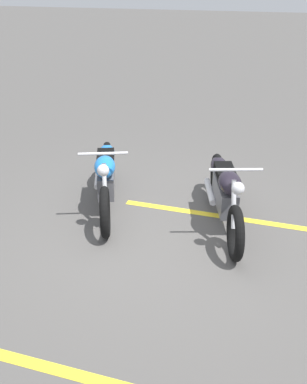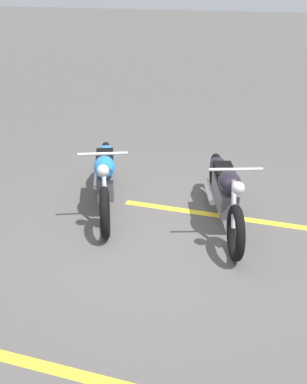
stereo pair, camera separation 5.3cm
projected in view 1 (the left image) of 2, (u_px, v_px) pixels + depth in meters
The scene contains 5 objects.
ground_plane at pixel (155, 233), 5.87m from camera, with size 60.00×60.00×0.00m, color #514F4C.
motorcycle_bright_foreground at pixel (106, 175), 6.37m from camera, with size 2.16×0.87×1.04m.
motorcycle_dark_foreground at pixel (225, 191), 5.93m from camera, with size 2.19×0.80×1.04m.
parking_stripe_near at pixel (236, 218), 6.21m from camera, with size 3.20×0.12×0.01m, color yellow.
parking_stripe_mid at pixel (101, 381), 3.80m from camera, with size 3.20×0.12×0.01m, color yellow.
Camera 1 is at (4.85, 1.13, 3.15)m, focal length 42.24 mm.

